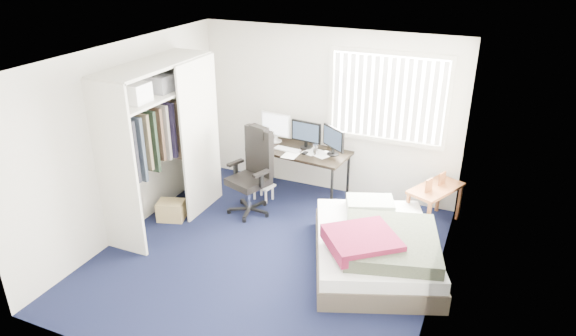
% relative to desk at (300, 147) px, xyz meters
% --- Properties ---
extents(ground, '(4.20, 4.20, 0.00)m').
position_rel_desk_xyz_m(ground, '(0.29, -1.75, -0.77)').
color(ground, black).
rests_on(ground, ground).
extents(room_shell, '(4.20, 4.20, 4.20)m').
position_rel_desk_xyz_m(room_shell, '(0.29, -1.75, 0.74)').
color(room_shell, silver).
rests_on(room_shell, ground).
extents(window_assembly, '(1.72, 0.09, 1.32)m').
position_rel_desk_xyz_m(window_assembly, '(1.19, 0.29, 0.83)').
color(window_assembly, white).
rests_on(window_assembly, ground).
extents(closet, '(0.64, 1.84, 2.22)m').
position_rel_desk_xyz_m(closet, '(-1.38, -1.49, 0.58)').
color(closet, beige).
rests_on(closet, ground).
extents(desk, '(1.56, 0.86, 1.20)m').
position_rel_desk_xyz_m(desk, '(0.00, 0.00, 0.00)').
color(desk, black).
rests_on(desk, ground).
extents(office_chair, '(0.76, 0.76, 1.26)m').
position_rel_desk_xyz_m(office_chair, '(-0.42, -0.77, -0.29)').
color(office_chair, black).
rests_on(office_chair, ground).
extents(footstool, '(0.35, 0.30, 0.25)m').
position_rel_desk_xyz_m(footstool, '(-0.43, -0.41, -0.58)').
color(footstool, white).
rests_on(footstool, ground).
extents(nightstand, '(0.72, 0.92, 0.75)m').
position_rel_desk_xyz_m(nightstand, '(2.04, -0.14, -0.27)').
color(nightstand, brown).
rests_on(nightstand, ground).
extents(bed, '(1.96, 2.23, 0.62)m').
position_rel_desk_xyz_m(bed, '(1.57, -1.43, -0.50)').
color(bed, '#463C32').
rests_on(bed, ground).
extents(pine_box, '(0.43, 0.37, 0.27)m').
position_rel_desk_xyz_m(pine_box, '(-1.36, -1.47, -0.63)').
color(pine_box, '#A58852').
rests_on(pine_box, ground).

